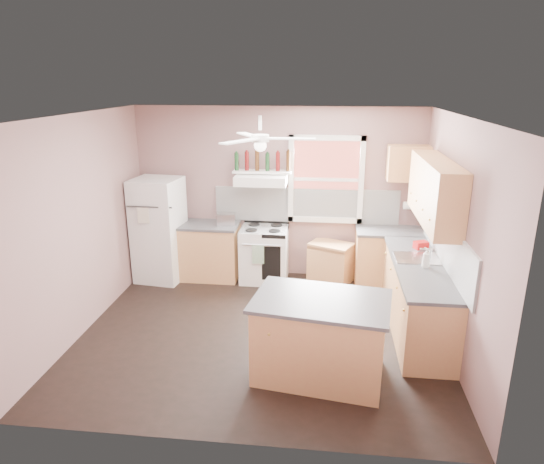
# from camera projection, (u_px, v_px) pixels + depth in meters

# --- Properties ---
(floor) EXTENTS (4.50, 4.50, 0.00)m
(floor) POSITION_uv_depth(u_px,v_px,m) (262.00, 332.00, 6.19)
(floor) COLOR black
(floor) RESTS_ON ground
(ceiling) EXTENTS (4.50, 4.50, 0.00)m
(ceiling) POSITION_uv_depth(u_px,v_px,m) (260.00, 116.00, 5.38)
(ceiling) COLOR white
(ceiling) RESTS_ON ground
(wall_back) EXTENTS (4.50, 0.05, 2.70)m
(wall_back) POSITION_uv_depth(u_px,v_px,m) (278.00, 193.00, 7.70)
(wall_back) COLOR #805F5C
(wall_back) RESTS_ON ground
(wall_right) EXTENTS (0.05, 4.00, 2.70)m
(wall_right) POSITION_uv_depth(u_px,v_px,m) (458.00, 238.00, 5.54)
(wall_right) COLOR #805F5C
(wall_right) RESTS_ON ground
(wall_left) EXTENTS (0.05, 4.00, 2.70)m
(wall_left) POSITION_uv_depth(u_px,v_px,m) (80.00, 225.00, 6.03)
(wall_left) COLOR #805F5C
(wall_left) RESTS_ON ground
(backsplash_back) EXTENTS (2.90, 0.03, 0.55)m
(backsplash_back) POSITION_uv_depth(u_px,v_px,m) (306.00, 205.00, 7.67)
(backsplash_back) COLOR white
(backsplash_back) RESTS_ON wall_back
(backsplash_right) EXTENTS (0.03, 2.60, 0.55)m
(backsplash_right) POSITION_uv_depth(u_px,v_px,m) (446.00, 244.00, 5.88)
(backsplash_right) COLOR white
(backsplash_right) RESTS_ON wall_right
(window_view) EXTENTS (1.00, 0.02, 1.20)m
(window_view) POSITION_uv_depth(u_px,v_px,m) (326.00, 179.00, 7.51)
(window_view) COLOR maroon
(window_view) RESTS_ON wall_back
(window_frame) EXTENTS (1.16, 0.07, 1.36)m
(window_frame) POSITION_uv_depth(u_px,v_px,m) (326.00, 180.00, 7.48)
(window_frame) COLOR white
(window_frame) RESTS_ON wall_back
(refrigerator) EXTENTS (0.77, 0.75, 1.64)m
(refrigerator) POSITION_uv_depth(u_px,v_px,m) (159.00, 230.00, 7.62)
(refrigerator) COLOR white
(refrigerator) RESTS_ON floor
(base_cabinet_left) EXTENTS (0.90, 0.60, 0.86)m
(base_cabinet_left) POSITION_uv_depth(u_px,v_px,m) (210.00, 252.00, 7.79)
(base_cabinet_left) COLOR #C18050
(base_cabinet_left) RESTS_ON floor
(counter_left) EXTENTS (0.92, 0.62, 0.04)m
(counter_left) POSITION_uv_depth(u_px,v_px,m) (209.00, 225.00, 7.65)
(counter_left) COLOR #404042
(counter_left) RESTS_ON base_cabinet_left
(toaster) EXTENTS (0.30, 0.21, 0.18)m
(toaster) POSITION_uv_depth(u_px,v_px,m) (226.00, 219.00, 7.57)
(toaster) COLOR silver
(toaster) RESTS_ON counter_left
(stove) EXTENTS (0.73, 0.64, 0.86)m
(stove) POSITION_uv_depth(u_px,v_px,m) (264.00, 254.00, 7.69)
(stove) COLOR white
(stove) RESTS_ON floor
(range_hood) EXTENTS (0.78, 0.50, 0.14)m
(range_hood) POSITION_uv_depth(u_px,v_px,m) (261.00, 180.00, 7.39)
(range_hood) COLOR white
(range_hood) RESTS_ON wall_back
(bottle_shelf) EXTENTS (0.90, 0.26, 0.03)m
(bottle_shelf) POSITION_uv_depth(u_px,v_px,m) (262.00, 172.00, 7.47)
(bottle_shelf) COLOR white
(bottle_shelf) RESTS_ON range_hood
(cart) EXTENTS (0.75, 0.65, 0.63)m
(cart) POSITION_uv_depth(u_px,v_px,m) (331.00, 262.00, 7.66)
(cart) COLOR #C18050
(cart) RESTS_ON floor
(base_cabinet_corner) EXTENTS (1.00, 0.60, 0.86)m
(base_cabinet_corner) POSITION_uv_depth(u_px,v_px,m) (388.00, 259.00, 7.48)
(base_cabinet_corner) COLOR #C18050
(base_cabinet_corner) RESTS_ON floor
(base_cabinet_right) EXTENTS (0.60, 2.20, 0.86)m
(base_cabinet_right) POSITION_uv_depth(u_px,v_px,m) (417.00, 299.00, 6.14)
(base_cabinet_right) COLOR #C18050
(base_cabinet_right) RESTS_ON floor
(counter_corner) EXTENTS (1.02, 0.62, 0.04)m
(counter_corner) POSITION_uv_depth(u_px,v_px,m) (390.00, 231.00, 7.35)
(counter_corner) COLOR #404042
(counter_corner) RESTS_ON base_cabinet_corner
(counter_right) EXTENTS (0.62, 2.22, 0.04)m
(counter_right) POSITION_uv_depth(u_px,v_px,m) (419.00, 266.00, 6.00)
(counter_right) COLOR #404042
(counter_right) RESTS_ON base_cabinet_right
(sink) EXTENTS (0.55, 0.45, 0.03)m
(sink) POSITION_uv_depth(u_px,v_px,m) (417.00, 259.00, 6.19)
(sink) COLOR silver
(sink) RESTS_ON counter_right
(faucet) EXTENTS (0.03, 0.03, 0.14)m
(faucet) POSITION_uv_depth(u_px,v_px,m) (430.00, 254.00, 6.15)
(faucet) COLOR silver
(faucet) RESTS_ON sink
(upper_cabinet_right) EXTENTS (0.33, 1.80, 0.76)m
(upper_cabinet_right) POSITION_uv_depth(u_px,v_px,m) (435.00, 191.00, 5.90)
(upper_cabinet_right) COLOR #C18050
(upper_cabinet_right) RESTS_ON wall_right
(upper_cabinet_corner) EXTENTS (0.60, 0.33, 0.52)m
(upper_cabinet_corner) POSITION_uv_depth(u_px,v_px,m) (408.00, 163.00, 7.14)
(upper_cabinet_corner) COLOR #C18050
(upper_cabinet_corner) RESTS_ON wall_back
(paper_towel) EXTENTS (0.26, 0.12, 0.12)m
(paper_towel) POSITION_uv_depth(u_px,v_px,m) (412.00, 206.00, 7.35)
(paper_towel) COLOR white
(paper_towel) RESTS_ON wall_back
(island) EXTENTS (1.44, 1.03, 0.86)m
(island) POSITION_uv_depth(u_px,v_px,m) (320.00, 339.00, 5.18)
(island) COLOR #C18050
(island) RESTS_ON floor
(island_top) EXTENTS (1.53, 1.12, 0.04)m
(island_top) POSITION_uv_depth(u_px,v_px,m) (321.00, 301.00, 5.04)
(island_top) COLOR #404042
(island_top) RESTS_ON island
(ceiling_fan_hub) EXTENTS (0.20, 0.20, 0.08)m
(ceiling_fan_hub) POSITION_uv_depth(u_px,v_px,m) (260.00, 138.00, 5.45)
(ceiling_fan_hub) COLOR white
(ceiling_fan_hub) RESTS_ON ceiling
(soap_bottle) EXTENTS (0.13, 0.13, 0.25)m
(soap_bottle) POSITION_uv_depth(u_px,v_px,m) (426.00, 258.00, 5.85)
(soap_bottle) COLOR silver
(soap_bottle) RESTS_ON counter_right
(red_caddy) EXTENTS (0.21, 0.18, 0.10)m
(red_caddy) POSITION_uv_depth(u_px,v_px,m) (421.00, 245.00, 6.53)
(red_caddy) COLOR #B00F0F
(red_caddy) RESTS_ON counter_right
(wine_bottles) EXTENTS (0.86, 0.06, 0.31)m
(wine_bottles) POSITION_uv_depth(u_px,v_px,m) (263.00, 161.00, 7.42)
(wine_bottles) COLOR #143819
(wine_bottles) RESTS_ON bottle_shelf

